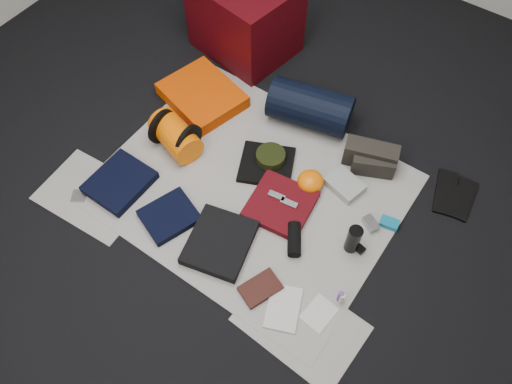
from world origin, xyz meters
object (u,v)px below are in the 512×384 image
Objects in this scene: stuff_sack at (176,136)px; compact_camera at (371,223)px; paperback_book at (260,288)px; red_cabinet at (245,16)px; navy_duffel at (310,107)px; sleeping_pad at (202,95)px; water_bottle at (353,239)px.

stuff_sack is 3.36× the size of compact_camera.
red_cabinet is at bearing 149.71° from paperback_book.
red_cabinet is 0.79m from navy_duffel.
water_bottle reaches higher than sleeping_pad.
red_cabinet is 1.24× the size of navy_duffel.
sleeping_pad is 1.31m from compact_camera.
red_cabinet reaches higher than compact_camera.
stuff_sack is at bearing -144.48° from navy_duffel.
navy_duffel is (0.64, 0.24, 0.08)m from sleeping_pad.
water_bottle is (0.64, -0.61, -0.03)m from navy_duffel.
navy_duffel reaches higher than compact_camera.
sleeping_pad is 1.32m from paperback_book.
stuff_sack is at bearing 175.24° from paperback_book.
navy_duffel is (0.54, 0.61, 0.03)m from stuff_sack.
red_cabinet reaches higher than sleeping_pad.
navy_duffel is (0.70, -0.33, -0.12)m from red_cabinet.
red_cabinet is 3.25× the size of water_bottle.
water_bottle is at bearing -16.16° from sleeping_pad.
water_bottle reaches higher than compact_camera.
compact_camera is at bearing 82.89° from water_bottle.
red_cabinet is at bearing 145.19° from water_bottle.
navy_duffel is 0.79m from compact_camera.
sleeping_pad is 0.69m from navy_duffel.
paperback_book is (-0.26, -0.46, -0.08)m from water_bottle.
sleeping_pad is at bearing 105.18° from stuff_sack.
red_cabinet is 0.96m from stuff_sack.
paperback_book is at bearing -83.45° from navy_duffel.
compact_camera is at bearing -19.57° from red_cabinet.
navy_duffel is at bearing 174.38° from compact_camera.
navy_duffel is at bearing 131.37° from paperback_book.
navy_duffel reaches higher than water_bottle.
sleeping_pad is 5.11× the size of compact_camera.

